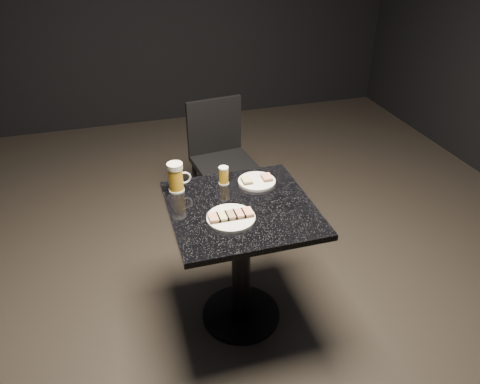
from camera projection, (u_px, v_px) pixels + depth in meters
name	position (u px, v px, depth m)	size (l,w,h in m)	color
floor	(241.00, 315.00, 2.68)	(6.00, 6.00, 0.00)	black
plate_large	(231.00, 218.00, 2.19)	(0.23, 0.23, 0.01)	white
plate_small	(257.00, 181.00, 2.48)	(0.20, 0.20, 0.01)	white
table	(241.00, 245.00, 2.42)	(0.70, 0.70, 0.75)	black
beer_mug	(176.00, 177.00, 2.37)	(0.12, 0.08, 0.16)	silver
beer_tumbler	(224.00, 175.00, 2.45)	(0.06, 0.06, 0.10)	silver
chair	(221.00, 154.00, 3.32)	(0.44, 0.44, 0.87)	black
canapes_on_plate_large	(231.00, 215.00, 2.18)	(0.21, 0.07, 0.02)	#4C3521
canapes_on_plate_small	(257.00, 179.00, 2.47)	(0.16, 0.07, 0.02)	#4C3521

